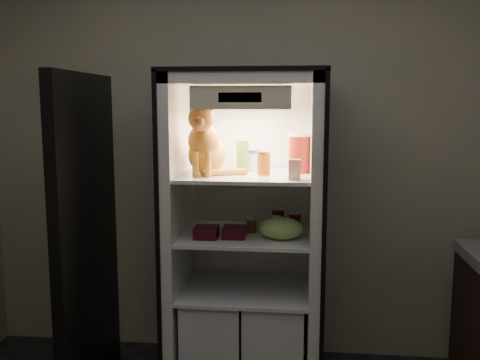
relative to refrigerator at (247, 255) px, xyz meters
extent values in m
plane|color=beige|center=(0.00, 0.42, 0.56)|extent=(3.60, 0.00, 3.60)
cube|color=white|center=(0.00, 0.29, 0.13)|extent=(0.85, 0.06, 1.85)
cube|color=white|center=(-0.40, -0.03, 0.13)|extent=(0.06, 0.70, 1.85)
cube|color=white|center=(0.40, -0.03, 0.13)|extent=(0.06, 0.70, 1.85)
cube|color=white|center=(0.00, -0.03, 1.03)|extent=(0.85, 0.70, 0.06)
cube|color=black|center=(-0.44, -0.03, 0.13)|extent=(0.02, 0.72, 1.87)
cube|color=black|center=(0.44, -0.03, 0.13)|extent=(0.02, 0.72, 1.87)
cube|color=black|center=(0.00, -0.03, 1.07)|extent=(0.90, 0.72, 0.02)
cube|color=white|center=(0.00, -0.06, 0.49)|extent=(0.73, 0.62, 0.02)
cube|color=white|center=(0.00, -0.06, 0.14)|extent=(0.73, 0.62, 0.02)
cube|color=white|center=(-0.18, -0.06, -0.44)|extent=(0.34, 0.58, 0.48)
cube|color=white|center=(0.18, -0.06, -0.44)|extent=(0.34, 0.58, 0.48)
cube|color=white|center=(0.00, -0.06, -0.19)|extent=(0.73, 0.62, 0.02)
cube|color=#F6EEC9|center=(0.00, -0.27, 0.93)|extent=(0.52, 0.18, 0.12)
cube|color=black|center=(0.00, -0.36, 0.93)|extent=(0.22, 0.01, 0.05)
cube|color=black|center=(-0.85, -0.33, 0.13)|extent=(0.10, 0.87, 1.85)
cube|color=white|center=(-0.85, -0.39, -0.24)|extent=(0.09, 0.64, 0.12)
cube|color=white|center=(-0.85, -0.39, 0.26)|extent=(0.09, 0.64, 0.12)
ellipsoid|color=#BD6F18|center=(-0.23, -0.06, 0.61)|extent=(0.22, 0.27, 0.22)
ellipsoid|color=#BD6F18|center=(-0.22, -0.16, 0.69)|extent=(0.18, 0.16, 0.19)
sphere|color=#BB5C24|center=(-0.22, -0.23, 0.82)|extent=(0.14, 0.14, 0.14)
sphere|color=#BB5C24|center=(-0.22, -0.29, 0.80)|extent=(0.06, 0.06, 0.06)
cone|color=#BB5C24|center=(-0.27, -0.22, 0.89)|extent=(0.06, 0.06, 0.06)
cone|color=#BB5C24|center=(-0.18, -0.22, 0.89)|extent=(0.06, 0.06, 0.06)
cylinder|color=#BD6F18|center=(-0.26, -0.23, 0.57)|extent=(0.04, 0.04, 0.14)
cylinder|color=#BD6F18|center=(-0.19, -0.23, 0.57)|extent=(0.04, 0.04, 0.14)
cylinder|color=#BD6F18|center=(-0.11, -0.15, 0.52)|extent=(0.25, 0.14, 0.04)
cylinder|color=#227C28|center=(-0.02, -0.01, 0.59)|extent=(0.07, 0.07, 0.17)
cylinder|color=#227C28|center=(-0.02, -0.01, 0.68)|extent=(0.07, 0.07, 0.02)
cylinder|color=white|center=(0.04, 0.07, 0.55)|extent=(0.09, 0.09, 0.11)
cylinder|color=blue|center=(0.04, 0.07, 0.61)|extent=(0.09, 0.09, 0.02)
cylinder|color=maroon|center=(0.11, -0.10, 0.56)|extent=(0.07, 0.07, 0.12)
cylinder|color=#B78331|center=(0.11, -0.10, 0.62)|extent=(0.07, 0.07, 0.01)
cylinder|color=maroon|center=(0.31, 0.02, 0.60)|extent=(0.13, 0.13, 0.21)
cylinder|color=white|center=(0.31, 0.02, 0.72)|extent=(0.14, 0.14, 0.02)
cube|color=white|center=(0.28, -0.27, 0.55)|extent=(0.06, 0.06, 0.11)
cylinder|color=black|center=(0.19, 0.02, 0.21)|extent=(0.07, 0.07, 0.13)
cylinder|color=#B2B2B2|center=(0.19, 0.02, 0.28)|extent=(0.07, 0.07, 0.00)
cylinder|color=black|center=(0.28, -0.04, 0.21)|extent=(0.07, 0.07, 0.12)
cylinder|color=#B2B2B2|center=(0.28, -0.04, 0.27)|extent=(0.07, 0.07, 0.00)
cylinder|color=black|center=(0.18, -0.14, 0.21)|extent=(0.06, 0.06, 0.12)
cylinder|color=#B2B2B2|center=(0.18, -0.14, 0.27)|extent=(0.07, 0.07, 0.00)
cylinder|color=#573319|center=(0.03, -0.03, 0.19)|extent=(0.06, 0.06, 0.07)
cylinder|color=#B2B2B2|center=(0.03, -0.03, 0.23)|extent=(0.06, 0.06, 0.01)
ellipsoid|color=#82BF59|center=(0.21, -0.17, 0.21)|extent=(0.25, 0.18, 0.12)
cube|color=#450B16|center=(-0.21, -0.19, 0.18)|extent=(0.13, 0.13, 0.07)
cube|color=#450B16|center=(-0.05, -0.17, 0.18)|extent=(0.13, 0.13, 0.06)
camera|label=1|loc=(0.31, -3.08, 0.91)|focal=40.00mm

